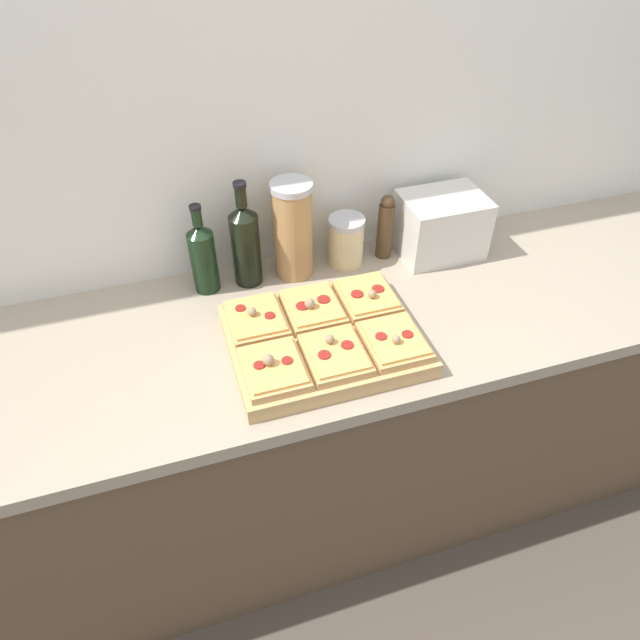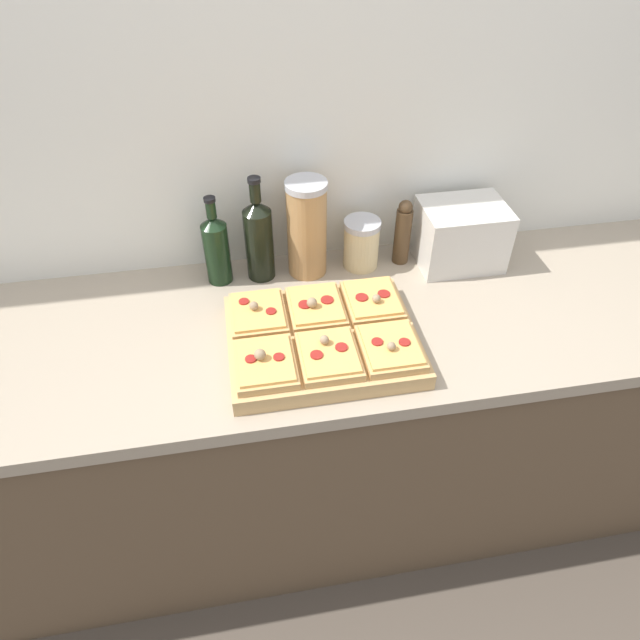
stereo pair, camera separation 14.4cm
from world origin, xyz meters
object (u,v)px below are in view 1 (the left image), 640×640
(wine_bottle, at_px, (245,243))
(grain_jar_tall, at_px, (293,230))
(cutting_board, at_px, (324,340))
(toaster_oven, at_px, (441,225))
(olive_oil_bottle, at_px, (203,256))
(grain_jar_short, at_px, (346,241))
(pepper_mill, at_px, (385,227))

(wine_bottle, height_order, grain_jar_tall, wine_bottle)
(cutting_board, distance_m, toaster_oven, 0.56)
(cutting_board, bearing_deg, wine_bottle, 110.21)
(olive_oil_bottle, xyz_separation_m, grain_jar_short, (0.42, 0.00, -0.03))
(cutting_board, height_order, toaster_oven, toaster_oven)
(grain_jar_tall, bearing_deg, grain_jar_short, 0.00)
(grain_jar_tall, distance_m, pepper_mill, 0.29)
(cutting_board, relative_size, grain_jar_tall, 1.63)
(toaster_oven, bearing_deg, cutting_board, -147.33)
(cutting_board, xyz_separation_m, pepper_mill, (0.30, 0.33, 0.08))
(cutting_board, xyz_separation_m, toaster_oven, (0.47, 0.30, 0.07))
(cutting_board, relative_size, wine_bottle, 1.50)
(grain_jar_short, bearing_deg, toaster_oven, -5.84)
(grain_jar_short, bearing_deg, wine_bottle, 180.00)
(grain_jar_tall, bearing_deg, olive_oil_bottle, -180.00)
(wine_bottle, height_order, pepper_mill, wine_bottle)
(pepper_mill, relative_size, toaster_oven, 0.77)
(grain_jar_tall, relative_size, pepper_mill, 1.41)
(cutting_board, distance_m, grain_jar_tall, 0.35)
(olive_oil_bottle, distance_m, toaster_oven, 0.71)
(wine_bottle, relative_size, toaster_oven, 1.17)
(cutting_board, height_order, wine_bottle, wine_bottle)
(grain_jar_tall, distance_m, toaster_oven, 0.46)
(grain_jar_short, bearing_deg, olive_oil_bottle, -180.00)
(toaster_oven, bearing_deg, pepper_mill, 169.95)
(grain_jar_tall, bearing_deg, pepper_mill, 0.00)
(grain_jar_tall, bearing_deg, cutting_board, -92.60)
(olive_oil_bottle, xyz_separation_m, toaster_oven, (0.71, -0.03, -0.02))
(pepper_mill, bearing_deg, toaster_oven, -10.05)
(grain_jar_tall, xyz_separation_m, grain_jar_short, (0.16, 0.00, -0.07))
(olive_oil_bottle, relative_size, pepper_mill, 1.30)
(olive_oil_bottle, bearing_deg, grain_jar_tall, 0.00)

